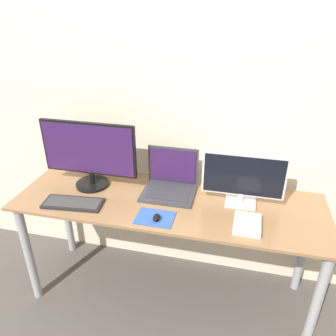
{
  "coord_description": "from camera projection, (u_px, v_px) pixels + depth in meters",
  "views": [
    {
      "loc": [
        0.39,
        -1.33,
        1.86
      ],
      "look_at": [
        -0.0,
        0.32,
        0.99
      ],
      "focal_mm": 35.0,
      "sensor_mm": 36.0,
      "label": 1
    }
  ],
  "objects": [
    {
      "name": "ground_plane",
      "position": [
        157.0,
        328.0,
        2.09
      ],
      "size": [
        12.0,
        12.0,
        0.0
      ],
      "primitive_type": "plane",
      "color": "#4C4742"
    },
    {
      "name": "wall_back",
      "position": [
        182.0,
        107.0,
        2.1
      ],
      "size": [
        7.0,
        0.05,
        2.5
      ],
      "color": "beige",
      "rests_on": "ground_plane"
    },
    {
      "name": "desk",
      "position": [
        168.0,
        218.0,
        2.06
      ],
      "size": [
        1.89,
        0.61,
        0.77
      ],
      "color": "olive",
      "rests_on": "ground_plane"
    },
    {
      "name": "monitor_left",
      "position": [
        89.0,
        154.0,
        2.06
      ],
      "size": [
        0.62,
        0.21,
        0.44
      ],
      "color": "black",
      "rests_on": "desk"
    },
    {
      "name": "monitor_right",
      "position": [
        243.0,
        178.0,
        1.89
      ],
      "size": [
        0.48,
        0.12,
        0.33
      ],
      "color": "silver",
      "rests_on": "desk"
    },
    {
      "name": "laptop",
      "position": [
        170.0,
        182.0,
        2.08
      ],
      "size": [
        0.33,
        0.27,
        0.27
      ],
      "color": "#333338",
      "rests_on": "desk"
    },
    {
      "name": "keyboard",
      "position": [
        73.0,
        203.0,
        1.96
      ],
      "size": [
        0.37,
        0.18,
        0.02
      ],
      "color": "black",
      "rests_on": "desk"
    },
    {
      "name": "mousepad",
      "position": [
        155.0,
        218.0,
        1.84
      ],
      "size": [
        0.21,
        0.16,
        0.0
      ],
      "color": "#2D519E",
      "rests_on": "desk"
    },
    {
      "name": "mouse",
      "position": [
        157.0,
        218.0,
        1.81
      ],
      "size": [
        0.04,
        0.06,
        0.03
      ],
      "color": "black",
      "rests_on": "mousepad"
    },
    {
      "name": "book",
      "position": [
        247.0,
        224.0,
        1.77
      ],
      "size": [
        0.15,
        0.19,
        0.03
      ],
      "color": "silver",
      "rests_on": "desk"
    }
  ]
}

